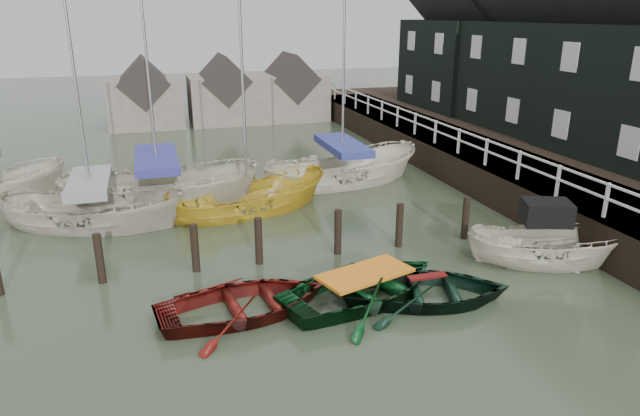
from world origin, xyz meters
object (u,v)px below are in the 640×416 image
object	(u,v)px
rowboat_green	(364,298)
sailboat_a	(95,223)
sailboat_c	(248,211)
rowboat_dkgreen	(425,300)
sailboat_d	(342,181)
motorboat	(544,260)
rowboat_red	(246,314)
sailboat_b	(160,202)

from	to	relation	value
rowboat_green	sailboat_a	size ratio (longest dim) A/B	0.39
sailboat_c	rowboat_dkgreen	bearing A→B (deg)	-171.36
sailboat_a	sailboat_d	size ratio (longest dim) A/B	1.01
rowboat_green	motorboat	size ratio (longest dim) A/B	0.94
rowboat_green	sailboat_c	size ratio (longest dim) A/B	0.45
rowboat_dkgreen	sailboat_d	xyz separation A→B (m)	(1.41, 10.64, 0.06)
rowboat_dkgreen	rowboat_green	bearing A→B (deg)	85.81
rowboat_green	sailboat_c	xyz separation A→B (m)	(-1.65, 7.60, 0.01)
rowboat_red	rowboat_green	distance (m)	3.03
rowboat_red	motorboat	bearing A→B (deg)	-94.59
sailboat_b	sailboat_c	size ratio (longest dim) A/B	1.11
motorboat	sailboat_d	xyz separation A→B (m)	(-2.93, 9.58, -0.03)
sailboat_a	sailboat_d	bearing A→B (deg)	-54.41
rowboat_red	sailboat_c	world-z (taller)	sailboat_c
rowboat_green	motorboat	bearing A→B (deg)	-102.60
rowboat_dkgreen	sailboat_b	distance (m)	11.74
sailboat_a	sailboat_c	size ratio (longest dim) A/B	1.15
rowboat_dkgreen	motorboat	distance (m)	4.47
rowboat_dkgreen	sailboat_a	world-z (taller)	sailboat_a
rowboat_dkgreen	sailboat_d	world-z (taller)	sailboat_d
rowboat_red	sailboat_d	xyz separation A→B (m)	(5.89, 9.99, 0.06)
sailboat_d	rowboat_green	bearing A→B (deg)	157.22
rowboat_dkgreen	rowboat_red	bearing A→B (deg)	98.28
sailboat_c	sailboat_d	distance (m)	5.15
rowboat_red	rowboat_dkgreen	distance (m)	4.52
motorboat	sailboat_c	xyz separation A→B (m)	(-7.44, 7.09, -0.08)
motorboat	sailboat_b	distance (m)	13.79
rowboat_red	rowboat_dkgreen	bearing A→B (deg)	-105.47
sailboat_d	sailboat_c	bearing A→B (deg)	111.97
motorboat	sailboat_d	bearing A→B (deg)	38.84
sailboat_a	motorboat	bearing A→B (deg)	-97.58
motorboat	rowboat_red	bearing A→B (deg)	114.47
rowboat_green	rowboat_dkgreen	distance (m)	1.55
sailboat_a	sailboat_b	bearing A→B (deg)	-29.85
rowboat_green	sailboat_c	distance (m)	7.77
rowboat_dkgreen	sailboat_c	bearing A→B (deg)	37.32
sailboat_c	sailboat_d	size ratio (longest dim) A/B	0.87
rowboat_green	sailboat_d	size ratio (longest dim) A/B	0.39
rowboat_red	sailboat_d	bearing A→B (deg)	-37.76
sailboat_b	sailboat_c	xyz separation A→B (m)	(3.06, -1.85, -0.05)
sailboat_c	rowboat_green	bearing A→B (deg)	-179.93
rowboat_red	sailboat_c	distance (m)	7.62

